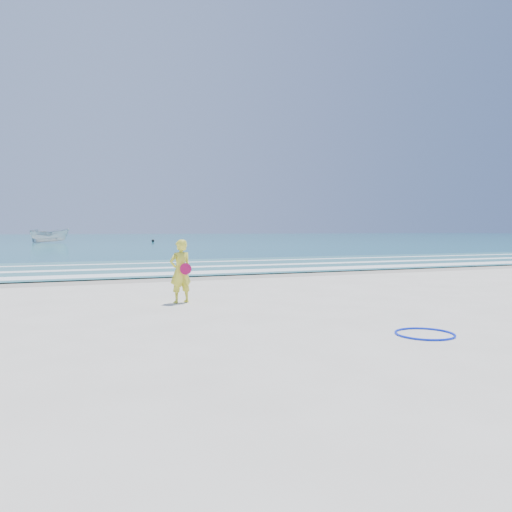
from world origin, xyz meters
name	(u,v)px	position (x,y,z in m)	size (l,w,h in m)	color
ground	(325,318)	(0.00, 0.00, 0.00)	(400.00, 400.00, 0.00)	silver
wet_sand	(200,277)	(0.00, 9.00, 0.00)	(400.00, 2.40, 0.00)	#B2A893
ocean	(80,238)	(0.00, 105.00, 0.02)	(400.00, 190.00, 0.04)	#19727F
shallow	(170,266)	(0.00, 14.00, 0.04)	(400.00, 10.00, 0.01)	#59B7AD
foam_near	(191,273)	(0.00, 10.30, 0.05)	(400.00, 1.40, 0.01)	white
foam_mid	(174,267)	(0.00, 13.20, 0.05)	(400.00, 0.90, 0.01)	white
foam_far	(160,263)	(0.00, 16.50, 0.05)	(400.00, 0.60, 0.01)	white
hoop	(425,334)	(0.73, -1.96, 0.02)	(0.95, 0.95, 0.03)	#0C28E8
boat	(50,236)	(-5.54, 61.35, 0.97)	(1.81, 4.81, 1.86)	silver
buoy	(153,241)	(7.36, 59.26, 0.24)	(0.40, 0.40, 0.40)	black
woman	(181,271)	(-2.11, 3.02, 0.74)	(0.61, 0.48, 1.48)	yellow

